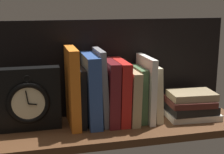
{
  "coord_description": "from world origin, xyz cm",
  "views": [
    {
      "loc": [
        -26.62,
        -101.13,
        41.0
      ],
      "look_at": [
        -0.38,
        3.37,
        15.62
      ],
      "focal_mm": 53.65,
      "sensor_mm": 36.0,
      "label": 1
    }
  ],
  "objects_px": {
    "book_tan_shortstories": "(130,95)",
    "framed_clock": "(28,100)",
    "book_black_skeptic": "(81,97)",
    "book_maroon_dawkins": "(110,92)",
    "book_red_requiem": "(120,91)",
    "book_stack_side": "(191,105)",
    "book_gray_chess": "(101,87)",
    "book_orange_pandolfini": "(72,87)",
    "book_green_romantic": "(139,94)",
    "book_blue_modern": "(91,90)",
    "book_cream_twain": "(152,92)",
    "book_white_catcher": "(146,88)"
  },
  "relations": [
    {
      "from": "book_orange_pandolfini",
      "to": "book_green_romantic",
      "type": "bearing_deg",
      "value": 0.0
    },
    {
      "from": "book_orange_pandolfini",
      "to": "framed_clock",
      "type": "relative_size",
      "value": 1.28
    },
    {
      "from": "book_blue_modern",
      "to": "book_tan_shortstories",
      "type": "distance_m",
      "value": 0.14
    },
    {
      "from": "book_gray_chess",
      "to": "book_maroon_dawkins",
      "type": "height_order",
      "value": "book_gray_chess"
    },
    {
      "from": "book_gray_chess",
      "to": "book_orange_pandolfini",
      "type": "bearing_deg",
      "value": 180.0
    },
    {
      "from": "book_gray_chess",
      "to": "book_cream_twain",
      "type": "xyz_separation_m",
      "value": [
        0.18,
        0.0,
        -0.03
      ]
    },
    {
      "from": "book_white_catcher",
      "to": "book_gray_chess",
      "type": "bearing_deg",
      "value": 180.0
    },
    {
      "from": "book_blue_modern",
      "to": "book_red_requiem",
      "type": "distance_m",
      "value": 0.1
    },
    {
      "from": "framed_clock",
      "to": "book_gray_chess",
      "type": "bearing_deg",
      "value": 1.32
    },
    {
      "from": "book_blue_modern",
      "to": "book_stack_side",
      "type": "height_order",
      "value": "book_blue_modern"
    },
    {
      "from": "book_maroon_dawkins",
      "to": "book_blue_modern",
      "type": "bearing_deg",
      "value": 180.0
    },
    {
      "from": "book_gray_chess",
      "to": "framed_clock",
      "type": "height_order",
      "value": "book_gray_chess"
    },
    {
      "from": "book_orange_pandolfini",
      "to": "book_blue_modern",
      "type": "bearing_deg",
      "value": 0.0
    },
    {
      "from": "book_green_romantic",
      "to": "book_red_requiem",
      "type": "bearing_deg",
      "value": 180.0
    },
    {
      "from": "book_black_skeptic",
      "to": "book_stack_side",
      "type": "bearing_deg",
      "value": -3.78
    },
    {
      "from": "book_gray_chess",
      "to": "book_tan_shortstories",
      "type": "height_order",
      "value": "book_gray_chess"
    },
    {
      "from": "book_black_skeptic",
      "to": "book_tan_shortstories",
      "type": "relative_size",
      "value": 1.08
    },
    {
      "from": "book_red_requiem",
      "to": "book_tan_shortstories",
      "type": "distance_m",
      "value": 0.04
    },
    {
      "from": "book_maroon_dawkins",
      "to": "book_stack_side",
      "type": "relative_size",
      "value": 1.14
    },
    {
      "from": "book_orange_pandolfini",
      "to": "framed_clock",
      "type": "bearing_deg",
      "value": -177.8
    },
    {
      "from": "book_gray_chess",
      "to": "book_green_romantic",
      "type": "relative_size",
      "value": 1.36
    },
    {
      "from": "book_green_romantic",
      "to": "book_cream_twain",
      "type": "bearing_deg",
      "value": 0.0
    },
    {
      "from": "book_orange_pandolfini",
      "to": "book_gray_chess",
      "type": "bearing_deg",
      "value": 0.0
    },
    {
      "from": "book_black_skeptic",
      "to": "book_stack_side",
      "type": "height_order",
      "value": "book_black_skeptic"
    },
    {
      "from": "book_gray_chess",
      "to": "book_blue_modern",
      "type": "bearing_deg",
      "value": 180.0
    },
    {
      "from": "book_gray_chess",
      "to": "book_cream_twain",
      "type": "height_order",
      "value": "book_gray_chess"
    },
    {
      "from": "book_black_skeptic",
      "to": "book_stack_side",
      "type": "distance_m",
      "value": 0.39
    },
    {
      "from": "book_stack_side",
      "to": "book_green_romantic",
      "type": "bearing_deg",
      "value": 172.21
    },
    {
      "from": "book_tan_shortstories",
      "to": "framed_clock",
      "type": "distance_m",
      "value": 0.34
    },
    {
      "from": "book_white_catcher",
      "to": "framed_clock",
      "type": "relative_size",
      "value": 1.09
    },
    {
      "from": "book_red_requiem",
      "to": "book_tan_shortstories",
      "type": "bearing_deg",
      "value": 0.0
    },
    {
      "from": "book_orange_pandolfini",
      "to": "book_red_requiem",
      "type": "height_order",
      "value": "book_orange_pandolfini"
    },
    {
      "from": "book_red_requiem",
      "to": "book_stack_side",
      "type": "height_order",
      "value": "book_red_requiem"
    },
    {
      "from": "book_black_skeptic",
      "to": "book_blue_modern",
      "type": "relative_size",
      "value": 0.82
    },
    {
      "from": "book_maroon_dawkins",
      "to": "book_tan_shortstories",
      "type": "relative_size",
      "value": 1.19
    },
    {
      "from": "book_maroon_dawkins",
      "to": "book_tan_shortstories",
      "type": "bearing_deg",
      "value": 0.0
    },
    {
      "from": "book_black_skeptic",
      "to": "book_maroon_dawkins",
      "type": "xyz_separation_m",
      "value": [
        0.1,
        0.0,
        0.01
      ]
    },
    {
      "from": "book_gray_chess",
      "to": "book_green_romantic",
      "type": "height_order",
      "value": "book_gray_chess"
    },
    {
      "from": "book_green_romantic",
      "to": "book_tan_shortstories",
      "type": "bearing_deg",
      "value": 180.0
    },
    {
      "from": "book_green_romantic",
      "to": "book_white_catcher",
      "type": "distance_m",
      "value": 0.03
    },
    {
      "from": "book_blue_modern",
      "to": "book_red_requiem",
      "type": "xyz_separation_m",
      "value": [
        0.1,
        0.0,
        -0.01
      ]
    },
    {
      "from": "book_gray_chess",
      "to": "book_tan_shortstories",
      "type": "bearing_deg",
      "value": 0.0
    },
    {
      "from": "book_white_catcher",
      "to": "book_stack_side",
      "type": "height_order",
      "value": "book_white_catcher"
    },
    {
      "from": "book_maroon_dawkins",
      "to": "book_orange_pandolfini",
      "type": "bearing_deg",
      "value": 180.0
    },
    {
      "from": "book_green_romantic",
      "to": "book_cream_twain",
      "type": "height_order",
      "value": "book_cream_twain"
    },
    {
      "from": "book_stack_side",
      "to": "book_gray_chess",
      "type": "bearing_deg",
      "value": 175.42
    },
    {
      "from": "book_maroon_dawkins",
      "to": "book_red_requiem",
      "type": "height_order",
      "value": "book_maroon_dawkins"
    },
    {
      "from": "book_black_skeptic",
      "to": "book_green_romantic",
      "type": "xyz_separation_m",
      "value": [
        0.2,
        0.0,
        -0.0
      ]
    },
    {
      "from": "framed_clock",
      "to": "book_cream_twain",
      "type": "bearing_deg",
      "value": 0.74
    },
    {
      "from": "book_green_romantic",
      "to": "book_stack_side",
      "type": "height_order",
      "value": "book_green_romantic"
    }
  ]
}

